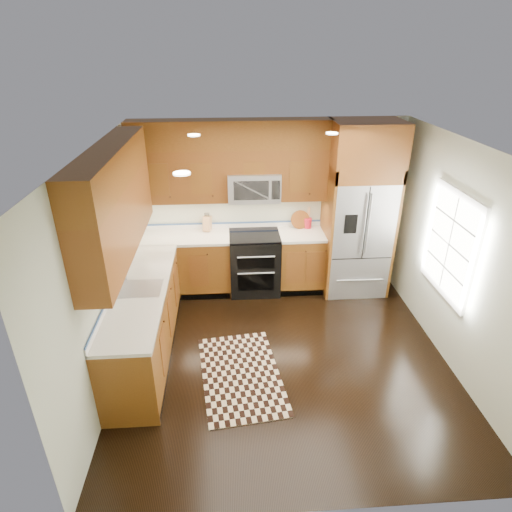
{
  "coord_description": "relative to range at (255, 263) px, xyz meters",
  "views": [
    {
      "loc": [
        -0.63,
        -4.22,
        3.53
      ],
      "look_at": [
        -0.3,
        0.6,
        1.12
      ],
      "focal_mm": 30.0,
      "sensor_mm": 36.0,
      "label": 1
    }
  ],
  "objects": [
    {
      "name": "ground",
      "position": [
        0.25,
        -1.67,
        -0.47
      ],
      "size": [
        4.0,
        4.0,
        0.0
      ],
      "primitive_type": "plane",
      "color": "black",
      "rests_on": "ground"
    },
    {
      "name": "wall_back",
      "position": [
        0.25,
        0.33,
        0.83
      ],
      "size": [
        4.0,
        0.02,
        2.6
      ],
      "primitive_type": "cube",
      "color": "beige",
      "rests_on": "ground"
    },
    {
      "name": "wall_left",
      "position": [
        -1.75,
        -1.67,
        0.83
      ],
      "size": [
        0.02,
        4.0,
        2.6
      ],
      "primitive_type": "cube",
      "color": "beige",
      "rests_on": "ground"
    },
    {
      "name": "wall_right",
      "position": [
        2.25,
        -1.67,
        0.83
      ],
      "size": [
        0.02,
        4.0,
        2.6
      ],
      "primitive_type": "cube",
      "color": "beige",
      "rests_on": "ground"
    },
    {
      "name": "window",
      "position": [
        2.23,
        -1.47,
        0.93
      ],
      "size": [
        0.04,
        1.1,
        1.3
      ],
      "color": "white",
      "rests_on": "ground"
    },
    {
      "name": "base_cabinets",
      "position": [
        -0.98,
        -0.77,
        -0.02
      ],
      "size": [
        2.85,
        3.0,
        0.9
      ],
      "color": "brown",
      "rests_on": "ground"
    },
    {
      "name": "countertop",
      "position": [
        -0.84,
        -0.65,
        0.45
      ],
      "size": [
        2.86,
        3.01,
        0.04
      ],
      "color": "silver",
      "rests_on": "base_cabinets"
    },
    {
      "name": "upper_cabinets",
      "position": [
        -0.9,
        -0.58,
        1.56
      ],
      "size": [
        2.85,
        3.0,
        1.15
      ],
      "color": "brown",
      "rests_on": "ground"
    },
    {
      "name": "range",
      "position": [
        0.0,
        0.0,
        0.0
      ],
      "size": [
        0.76,
        0.67,
        0.95
      ],
      "color": "black",
      "rests_on": "ground"
    },
    {
      "name": "microwave",
      "position": [
        -0.0,
        0.13,
        1.19
      ],
      "size": [
        0.76,
        0.4,
        0.42
      ],
      "color": "#B2B2B7",
      "rests_on": "ground"
    },
    {
      "name": "refrigerator",
      "position": [
        1.55,
        -0.04,
        0.83
      ],
      "size": [
        0.98,
        0.75,
        2.6
      ],
      "color": "#B2B2B7",
      "rests_on": "ground"
    },
    {
      "name": "sink_faucet",
      "position": [
        -1.48,
        -1.44,
        0.52
      ],
      "size": [
        0.54,
        0.44,
        0.37
      ],
      "color": "#B2B2B7",
      "rests_on": "countertop"
    },
    {
      "name": "rug",
      "position": [
        -0.29,
        -1.97,
        -0.46
      ],
      "size": [
        1.08,
        1.6,
        0.01
      ],
      "primitive_type": "cube",
      "rotation": [
        0.0,
        0.0,
        0.12
      ],
      "color": "black",
      "rests_on": "ground"
    },
    {
      "name": "knife_block",
      "position": [
        -0.71,
        0.24,
        0.59
      ],
      "size": [
        0.14,
        0.17,
        0.29
      ],
      "color": "tan",
      "rests_on": "countertop"
    },
    {
      "name": "utensil_crock",
      "position": [
        0.85,
        0.23,
        0.59
      ],
      "size": [
        0.14,
        0.14,
        0.34
      ],
      "color": "#B51629",
      "rests_on": "countertop"
    },
    {
      "name": "cutting_board",
      "position": [
        0.72,
        0.22,
        0.48
      ],
      "size": [
        0.31,
        0.31,
        0.02
      ],
      "primitive_type": "cylinder",
      "rotation": [
        0.0,
        0.0,
        0.08
      ],
      "color": "brown",
      "rests_on": "countertop"
    }
  ]
}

